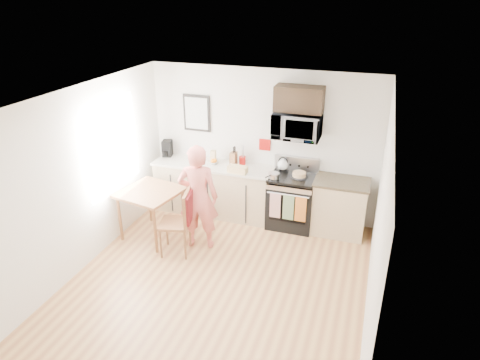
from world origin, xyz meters
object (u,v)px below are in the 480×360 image
(dining_table, at_px, (151,196))
(cake, at_px, (299,175))
(microwave, at_px, (297,126))
(person, at_px, (198,197))
(range, at_px, (292,202))
(chair, at_px, (184,214))

(dining_table, height_order, cake, cake)
(microwave, distance_m, cake, 0.81)
(person, distance_m, dining_table, 0.85)
(person, xyz_separation_m, cake, (1.34, 1.06, 0.12))
(cake, bearing_deg, range, 168.87)
(dining_table, distance_m, cake, 2.43)
(range, relative_size, person, 0.68)
(range, height_order, person, person)
(microwave, xyz_separation_m, chair, (-1.37, -1.46, -1.09))
(person, distance_m, chair, 0.34)
(person, relative_size, cake, 6.39)
(chair, bearing_deg, dining_table, 145.57)
(chair, bearing_deg, microwave, 34.01)
(range, relative_size, cake, 4.37)
(microwave, distance_m, dining_table, 2.60)
(microwave, xyz_separation_m, dining_table, (-2.08, -1.18, -1.03))
(range, xyz_separation_m, cake, (0.10, -0.02, 0.53))
(range, bearing_deg, cake, -11.13)
(person, relative_size, dining_table, 1.89)
(range, xyz_separation_m, dining_table, (-2.08, -1.07, 0.29))
(range, height_order, cake, range)
(dining_table, bearing_deg, cake, 25.76)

